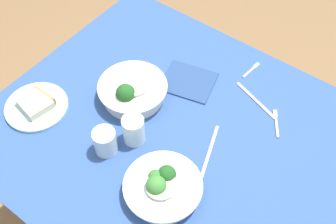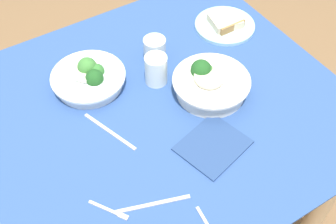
# 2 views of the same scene
# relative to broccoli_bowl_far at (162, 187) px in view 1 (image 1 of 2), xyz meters

# --- Properties ---
(ground_plane) EXTENTS (6.00, 6.00, 0.00)m
(ground_plane) POSITION_rel_broccoli_bowl_far_xyz_m (0.12, -0.19, -0.76)
(ground_plane) COLOR brown
(dining_table) EXTENTS (1.15, 1.00, 0.73)m
(dining_table) POSITION_rel_broccoli_bowl_far_xyz_m (0.12, -0.19, -0.15)
(dining_table) COLOR #2D4C84
(dining_table) RESTS_ON ground_plane
(broccoli_bowl_far) EXTENTS (0.23, 0.23, 0.09)m
(broccoli_bowl_far) POSITION_rel_broccoli_bowl_far_xyz_m (0.00, 0.00, 0.00)
(broccoli_bowl_far) COLOR white
(broccoli_bowl_far) RESTS_ON dining_table
(broccoli_bowl_near) EXTENTS (0.24, 0.24, 0.10)m
(broccoli_bowl_near) POSITION_rel_broccoli_bowl_far_xyz_m (0.30, -0.22, 0.01)
(broccoli_bowl_near) COLOR silver
(broccoli_bowl_near) RESTS_ON dining_table
(bread_side_plate) EXTENTS (0.21, 0.21, 0.04)m
(bread_side_plate) POSITION_rel_broccoli_bowl_far_xyz_m (0.53, 0.01, -0.02)
(bread_side_plate) COLOR #99C6D1
(bread_side_plate) RESTS_ON dining_table
(water_glass_center) EXTENTS (0.07, 0.07, 0.10)m
(water_glass_center) POSITION_rel_broccoli_bowl_far_xyz_m (0.19, -0.09, 0.02)
(water_glass_center) COLOR silver
(water_glass_center) RESTS_ON dining_table
(water_glass_side) EXTENTS (0.07, 0.07, 0.09)m
(water_glass_side) POSITION_rel_broccoli_bowl_far_xyz_m (0.23, -0.01, 0.01)
(water_glass_side) COLOR silver
(water_glass_side) RESTS_ON dining_table
(fork_by_far_bowl) EXTENTS (0.02, 0.09, 0.00)m
(fork_by_far_bowl) POSITION_rel_broccoli_bowl_far_xyz_m (0.04, -0.59, -0.03)
(fork_by_far_bowl) COLOR #B7B7BC
(fork_by_far_bowl) RESTS_ON dining_table
(fork_by_near_bowl) EXTENTS (0.07, 0.10, 0.00)m
(fork_by_near_bowl) POSITION_rel_broccoli_bowl_far_xyz_m (-0.15, -0.43, -0.03)
(fork_by_near_bowl) COLOR #B7B7BC
(fork_by_near_bowl) RESTS_ON dining_table
(table_knife_left) EXTENTS (0.07, 0.19, 0.00)m
(table_knife_left) POSITION_rel_broccoli_bowl_far_xyz_m (-0.03, -0.20, -0.03)
(table_knife_left) COLOR #B7B7BC
(table_knife_left) RESTS_ON dining_table
(table_knife_right) EXTENTS (0.19, 0.07, 0.00)m
(table_knife_right) POSITION_rel_broccoli_bowl_far_xyz_m (-0.05, -0.47, -0.03)
(table_knife_right) COLOR #B7B7BC
(table_knife_right) RESTS_ON dining_table
(napkin_folded_upper) EXTENTS (0.21, 0.19, 0.01)m
(napkin_folded_upper) POSITION_rel_broccoli_bowl_far_xyz_m (0.19, -0.40, -0.03)
(napkin_folded_upper) COLOR navy
(napkin_folded_upper) RESTS_ON dining_table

